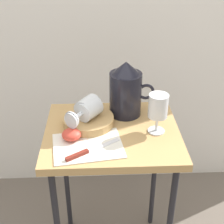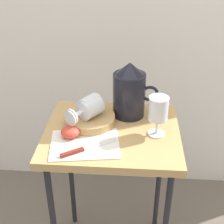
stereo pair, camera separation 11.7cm
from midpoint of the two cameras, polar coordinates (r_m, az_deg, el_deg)
name	(u,v)px [view 1 (the left image)]	position (r m, az deg, el deg)	size (l,w,h in m)	color
curtain_drape	(107,30)	(1.65, -3.01, 14.27)	(2.40, 0.03, 1.87)	silver
table	(112,148)	(1.26, -2.67, -6.52)	(0.51, 0.43, 0.72)	tan
linen_napkin	(88,146)	(1.14, -7.27, -6.06)	(0.24, 0.18, 0.00)	silver
basket_tray	(89,121)	(1.25, -6.89, -1.65)	(0.20, 0.20, 0.04)	tan
pitcher	(126,93)	(1.27, -0.19, 3.26)	(0.18, 0.13, 0.23)	black
wine_glass_upright	(158,108)	(1.16, 5.34, 0.62)	(0.07, 0.07, 0.15)	silver
wine_glass_tipped_near	(87,107)	(1.22, -7.15, 0.74)	(0.14, 0.16, 0.08)	silver
wine_glass_tipped_far	(88,110)	(1.21, -6.98, 0.32)	(0.14, 0.16, 0.07)	silver
apple_half_left	(72,134)	(1.17, -10.08, -4.04)	(0.07, 0.07, 0.04)	#CC3D2D
knife	(85,152)	(1.10, -7.82, -7.18)	(0.19, 0.13, 0.01)	silver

